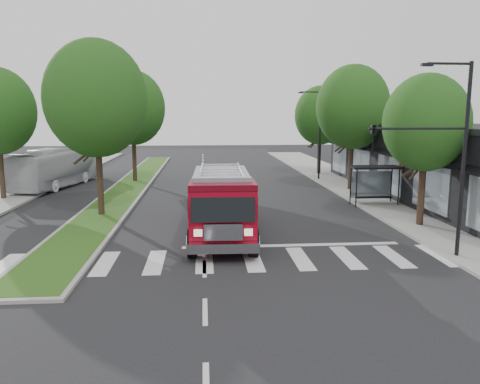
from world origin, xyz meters
name	(u,v)px	position (x,y,z in m)	size (l,w,h in m)	color
ground	(204,241)	(0.00, 0.00, 0.00)	(140.00, 140.00, 0.00)	black
sidewalk_right	(381,199)	(12.50, 10.00, 0.07)	(5.00, 80.00, 0.15)	gray
median	(132,185)	(-6.00, 18.00, 0.08)	(3.00, 50.00, 0.15)	gray
storefront_row	(445,164)	(17.00, 10.00, 2.50)	(8.00, 30.00, 5.00)	black
bus_shelter	(374,175)	(11.20, 8.15, 2.04)	(3.20, 1.60, 2.61)	black
tree_right_near	(426,123)	(11.50, 2.00, 5.51)	(4.40, 4.40, 8.05)	black
tree_right_mid	(353,107)	(11.50, 14.00, 6.49)	(5.60, 5.60, 9.72)	black
tree_right_far	(320,115)	(11.50, 24.00, 5.84)	(5.00, 5.00, 8.73)	black
tree_median_near	(96,99)	(-6.00, 6.00, 6.81)	(5.80, 5.80, 10.16)	black
tree_median_far	(133,108)	(-6.00, 20.00, 6.49)	(5.60, 5.60, 9.72)	black
streetlight_right_near	(444,147)	(9.61, -3.50, 4.67)	(4.08, 0.22, 8.00)	black
streetlight_right_far	(318,131)	(10.35, 20.00, 4.48)	(2.11, 0.20, 8.00)	black
fire_engine	(222,203)	(0.89, 1.24, 1.60)	(3.19, 9.73, 3.35)	#5C050F
city_bus	(58,167)	(-12.00, 18.19, 1.60)	(2.68, 11.47, 3.20)	silver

